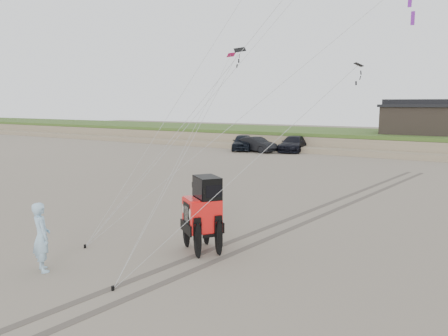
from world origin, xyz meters
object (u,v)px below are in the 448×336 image
at_px(truck_c, 293,144).
at_px(jeep, 202,222).
at_px(cabin, 417,118).
at_px(truck_b, 256,144).
at_px(truck_a, 243,142).
at_px(man, 42,237).

relative_size(truck_c, jeep, 1.00).
height_order(cabin, jeep, cabin).
distance_m(truck_b, jeep, 29.04).
xyz_separation_m(truck_a, truck_c, (4.85, 1.50, -0.05)).
distance_m(cabin, jeep, 35.07).
bearing_deg(cabin, truck_c, -148.07).
bearing_deg(cabin, truck_b, -147.33).
relative_size(cabin, truck_a, 1.36).
bearing_deg(jeep, truck_b, 150.09).
relative_size(cabin, jeep, 1.23).
distance_m(cabin, truck_a, 17.09).
bearing_deg(truck_c, truck_b, -153.22).
height_order(truck_a, truck_c, truck_a).
relative_size(cabin, man, 3.22).
bearing_deg(truck_a, man, -94.79).
bearing_deg(truck_a, truck_b, -41.60).
bearing_deg(truck_b, jeep, -139.96).
distance_m(cabin, truck_c, 12.20).
xyz_separation_m(truck_c, jeep, (8.76, -28.65, 0.22)).
bearing_deg(truck_a, truck_c, -6.68).
height_order(cabin, man, cabin).
bearing_deg(jeep, man, -91.53).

